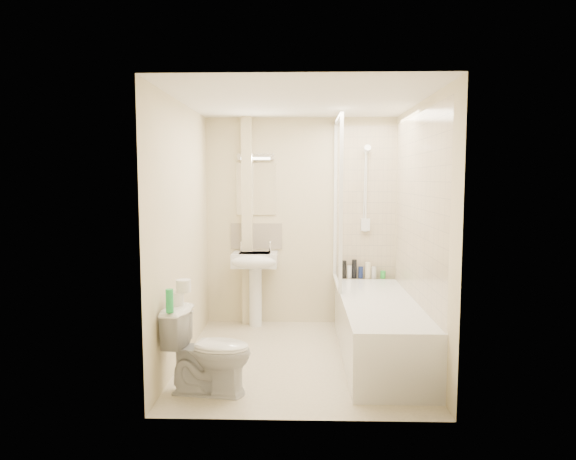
{
  "coord_description": "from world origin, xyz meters",
  "views": [
    {
      "loc": [
        0.02,
        -4.72,
        1.7
      ],
      "look_at": [
        -0.12,
        0.2,
        1.21
      ],
      "focal_mm": 32.0,
      "sensor_mm": 36.0,
      "label": 1
    }
  ],
  "objects": [
    {
      "name": "bathtub",
      "position": [
        0.75,
        0.06,
        0.29
      ],
      "size": [
        0.7,
        2.1,
        0.55
      ],
      "color": "white",
      "rests_on": "ground"
    },
    {
      "name": "wall_left",
      "position": [
        -1.1,
        0.0,
        1.2
      ],
      "size": [
        0.02,
        2.5,
        2.4
      ],
      "primitive_type": "cube",
      "color": "beige",
      "rests_on": "ground"
    },
    {
      "name": "bottle_green",
      "position": [
        0.95,
        1.16,
        0.59
      ],
      "size": [
        0.06,
        0.06,
        0.09
      ],
      "primitive_type": "cylinder",
      "color": "green",
      "rests_on": "bathtub"
    },
    {
      "name": "tile_right",
      "position": [
        1.09,
        0.06,
        1.42
      ],
      "size": [
        0.01,
        2.1,
        1.75
      ],
      "primitive_type": "cube",
      "color": "beige",
      "rests_on": "wall_right"
    },
    {
      "name": "mirror",
      "position": [
        -0.52,
        1.24,
        1.58
      ],
      "size": [
        0.46,
        0.01,
        0.6
      ],
      "primitive_type": "cube",
      "color": "white",
      "rests_on": "wall_back"
    },
    {
      "name": "splashback",
      "position": [
        -0.52,
        1.24,
        1.03
      ],
      "size": [
        0.6,
        0.02,
        0.3
      ],
      "primitive_type": "cube",
      "color": "beige",
      "rests_on": "wall_back"
    },
    {
      "name": "bottle_black_b",
      "position": [
        0.62,
        1.16,
        0.66
      ],
      "size": [
        0.06,
        0.06,
        0.22
      ],
      "primitive_type": "cylinder",
      "color": "black",
      "rests_on": "bathtub"
    },
    {
      "name": "floor",
      "position": [
        0.0,
        0.0,
        0.0
      ],
      "size": [
        2.5,
        2.5,
        0.0
      ],
      "primitive_type": "plane",
      "color": "beige",
      "rests_on": "ground"
    },
    {
      "name": "bottle_white_a",
      "position": [
        0.57,
        1.16,
        0.62
      ],
      "size": [
        0.06,
        0.06,
        0.15
      ],
      "primitive_type": "cylinder",
      "color": "white",
      "rests_on": "bathtub"
    },
    {
      "name": "bottle_cream",
      "position": [
        0.78,
        1.16,
        0.64
      ],
      "size": [
        0.07,
        0.07,
        0.19
      ],
      "primitive_type": "cylinder",
      "color": "#F4E9BC",
      "rests_on": "bathtub"
    },
    {
      "name": "ceiling",
      "position": [
        0.0,
        0.0,
        2.4
      ],
      "size": [
        2.2,
        2.5,
        0.02
      ],
      "primitive_type": "cube",
      "color": "white",
      "rests_on": "wall_back"
    },
    {
      "name": "toilet_roll_lower",
      "position": [
        -0.99,
        -0.71,
        0.74
      ],
      "size": [
        0.11,
        0.11,
        0.1
      ],
      "primitive_type": "cylinder",
      "color": "white",
      "rests_on": "toilet"
    },
    {
      "name": "bottle_black_a",
      "position": [
        0.5,
        1.16,
        0.65
      ],
      "size": [
        0.07,
        0.07,
        0.21
      ],
      "primitive_type": "cylinder",
      "color": "black",
      "rests_on": "bathtub"
    },
    {
      "name": "wall_back",
      "position": [
        0.0,
        1.25,
        1.2
      ],
      "size": [
        2.2,
        0.02,
        2.4
      ],
      "primitive_type": "cube",
      "color": "beige",
      "rests_on": "ground"
    },
    {
      "name": "bottle_white_b",
      "position": [
        0.85,
        1.16,
        0.62
      ],
      "size": [
        0.06,
        0.06,
        0.13
      ],
      "primitive_type": "cylinder",
      "color": "silver",
      "rests_on": "bathtub"
    },
    {
      "name": "shower_screen",
      "position": [
        0.4,
        0.8,
        1.45
      ],
      "size": [
        0.04,
        0.92,
        1.8
      ],
      "color": "white",
      "rests_on": "bathtub"
    },
    {
      "name": "shower_fixture",
      "position": [
        0.75,
        1.19,
        1.55
      ],
      "size": [
        0.1,
        0.16,
        0.99
      ],
      "color": "white",
      "rests_on": "wall_back"
    },
    {
      "name": "green_bottle",
      "position": [
        -0.99,
        -0.93,
        0.78
      ],
      "size": [
        0.06,
        0.06,
        0.18
      ],
      "primitive_type": "cylinder",
      "color": "green",
      "rests_on": "toilet"
    },
    {
      "name": "toilet_roll_upper",
      "position": [
        -0.94,
        -0.68,
        0.84
      ],
      "size": [
        0.12,
        0.12,
        0.1
      ],
      "primitive_type": "cylinder",
      "color": "white",
      "rests_on": "toilet_roll_lower"
    },
    {
      "name": "bottle_blue",
      "position": [
        0.7,
        1.16,
        0.62
      ],
      "size": [
        0.05,
        0.05,
        0.14
      ],
      "primitive_type": "cylinder",
      "color": "navy",
      "rests_on": "bathtub"
    },
    {
      "name": "toilet",
      "position": [
        -0.72,
        -0.79,
        0.34
      ],
      "size": [
        0.56,
        0.77,
        0.69
      ],
      "primitive_type": "imported",
      "rotation": [
        0.0,
        0.0,
        1.44
      ],
      "color": "white",
      "rests_on": "ground"
    },
    {
      "name": "strip_light",
      "position": [
        -0.52,
        1.22,
        1.95
      ],
      "size": [
        0.42,
        0.07,
        0.07
      ],
      "primitive_type": "cube",
      "color": "silver",
      "rests_on": "wall_back"
    },
    {
      "name": "pipe_boxing",
      "position": [
        -0.62,
        1.19,
        1.2
      ],
      "size": [
        0.12,
        0.12,
        2.4
      ],
      "primitive_type": "cube",
      "color": "beige",
      "rests_on": "ground"
    },
    {
      "name": "tile_back",
      "position": [
        0.75,
        1.24,
        1.42
      ],
      "size": [
        0.7,
        0.01,
        1.75
      ],
      "primitive_type": "cube",
      "color": "beige",
      "rests_on": "wall_back"
    },
    {
      "name": "pedestal_sink",
      "position": [
        -0.52,
        1.01,
        0.69
      ],
      "size": [
        0.51,
        0.47,
        0.98
      ],
      "color": "white",
      "rests_on": "ground"
    },
    {
      "name": "wall_right",
      "position": [
        1.1,
        0.0,
        1.2
      ],
      "size": [
        0.02,
        2.5,
        2.4
      ],
      "primitive_type": "cube",
      "color": "beige",
      "rests_on": "ground"
    }
  ]
}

